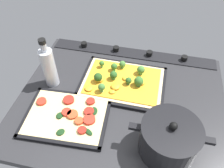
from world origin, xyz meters
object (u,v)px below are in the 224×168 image
object	(u,v)px
cooking_pot	(169,139)
oil_bottle	(49,67)
veggie_pizza_back	(68,115)
baking_tray_back	(67,117)
baking_tray_front	(123,83)
broccoli_pizza	(122,80)

from	to	relation	value
cooking_pot	oil_bottle	world-z (taller)	oil_bottle
cooking_pot	veggie_pizza_back	bearing A→B (deg)	-7.93
cooking_pot	oil_bottle	distance (cm)	50.97
baking_tray_back	oil_bottle	world-z (taller)	oil_bottle
baking_tray_back	cooking_pot	world-z (taller)	cooking_pot
baking_tray_front	cooking_pot	distance (cm)	32.07
broccoli_pizza	oil_bottle	bearing A→B (deg)	11.63
veggie_pizza_back	oil_bottle	world-z (taller)	oil_bottle
baking_tray_front	oil_bottle	distance (cm)	29.93
baking_tray_front	broccoli_pizza	size ratio (longest dim) A/B	1.08
cooking_pot	baking_tray_back	bearing A→B (deg)	-7.30
baking_tray_front	cooking_pot	world-z (taller)	cooking_pot
baking_tray_front	baking_tray_back	bearing A→B (deg)	51.57
baking_tray_front	oil_bottle	xyz separation A→B (cm)	(28.13, 5.70, 8.48)
baking_tray_back	oil_bottle	distance (cm)	20.87
broccoli_pizza	baking_tray_back	bearing A→B (deg)	52.46
baking_tray_back	cooking_pot	distance (cm)	36.06
baking_tray_front	veggie_pizza_back	size ratio (longest dim) A/B	1.22
veggie_pizza_back	baking_tray_front	bearing A→B (deg)	-127.74
cooking_pot	oil_bottle	size ratio (longest dim) A/B	1.17
veggie_pizza_back	cooking_pot	xyz separation A→B (cm)	(-34.70, 4.83, 4.82)
broccoli_pizza	cooking_pot	bearing A→B (deg)	127.33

